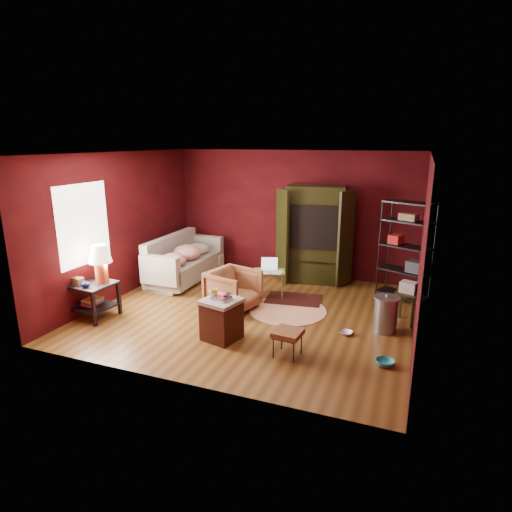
{
  "coord_description": "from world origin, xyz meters",
  "views": [
    {
      "loc": [
        2.66,
        -6.69,
        3.01
      ],
      "look_at": [
        0.0,
        0.2,
        1.0
      ],
      "focal_mm": 30.0,
      "sensor_mm": 36.0,
      "label": 1
    }
  ],
  "objects_px": {
    "armchair": "(233,288)",
    "tv_armoire": "(314,233)",
    "side_table": "(97,274)",
    "laptop_desk": "(269,273)",
    "hamper": "(222,318)",
    "sofa": "(185,263)",
    "wire_shelving": "(407,247)"
  },
  "relations": [
    {
      "from": "armchair",
      "to": "laptop_desk",
      "type": "distance_m",
      "value": 0.98
    },
    {
      "from": "side_table",
      "to": "tv_armoire",
      "type": "bearing_deg",
      "value": 47.24
    },
    {
      "from": "side_table",
      "to": "hamper",
      "type": "distance_m",
      "value": 2.42
    },
    {
      "from": "armchair",
      "to": "tv_armoire",
      "type": "height_order",
      "value": "tv_armoire"
    },
    {
      "from": "side_table",
      "to": "laptop_desk",
      "type": "bearing_deg",
      "value": 40.3
    },
    {
      "from": "armchair",
      "to": "tv_armoire",
      "type": "xyz_separation_m",
      "value": [
        0.97,
        2.11,
        0.68
      ]
    },
    {
      "from": "hamper",
      "to": "laptop_desk",
      "type": "xyz_separation_m",
      "value": [
        0.05,
        2.08,
        0.12
      ]
    },
    {
      "from": "sofa",
      "to": "side_table",
      "type": "relative_size",
      "value": 1.56
    },
    {
      "from": "sofa",
      "to": "side_table",
      "type": "distance_m",
      "value": 2.37
    },
    {
      "from": "side_table",
      "to": "wire_shelving",
      "type": "xyz_separation_m",
      "value": [
        4.92,
        2.78,
        0.28
      ]
    },
    {
      "from": "laptop_desk",
      "to": "tv_armoire",
      "type": "distance_m",
      "value": 1.49
    },
    {
      "from": "side_table",
      "to": "laptop_desk",
      "type": "height_order",
      "value": "side_table"
    },
    {
      "from": "hamper",
      "to": "laptop_desk",
      "type": "distance_m",
      "value": 2.08
    },
    {
      "from": "armchair",
      "to": "laptop_desk",
      "type": "height_order",
      "value": "armchair"
    },
    {
      "from": "tv_armoire",
      "to": "wire_shelving",
      "type": "height_order",
      "value": "tv_armoire"
    },
    {
      "from": "armchair",
      "to": "wire_shelving",
      "type": "xyz_separation_m",
      "value": [
        2.87,
        1.62,
        0.64
      ]
    },
    {
      "from": "side_table",
      "to": "wire_shelving",
      "type": "distance_m",
      "value": 5.65
    },
    {
      "from": "side_table",
      "to": "laptop_desk",
      "type": "relative_size",
      "value": 1.73
    },
    {
      "from": "armchair",
      "to": "tv_armoire",
      "type": "distance_m",
      "value": 2.42
    },
    {
      "from": "wire_shelving",
      "to": "side_table",
      "type": "bearing_deg",
      "value": -126.32
    },
    {
      "from": "hamper",
      "to": "tv_armoire",
      "type": "bearing_deg",
      "value": 78.92
    },
    {
      "from": "wire_shelving",
      "to": "armchair",
      "type": "bearing_deg",
      "value": -126.27
    },
    {
      "from": "tv_armoire",
      "to": "armchair",
      "type": "bearing_deg",
      "value": -124.15
    },
    {
      "from": "sofa",
      "to": "armchair",
      "type": "relative_size",
      "value": 2.46
    },
    {
      "from": "side_table",
      "to": "hamper",
      "type": "relative_size",
      "value": 1.73
    },
    {
      "from": "laptop_desk",
      "to": "tv_armoire",
      "type": "relative_size",
      "value": 0.36
    },
    {
      "from": "wire_shelving",
      "to": "tv_armoire",
      "type": "bearing_deg",
      "value": -170.26
    },
    {
      "from": "tv_armoire",
      "to": "laptop_desk",
      "type": "bearing_deg",
      "value": -125.67
    },
    {
      "from": "laptop_desk",
      "to": "side_table",
      "type": "bearing_deg",
      "value": -157.78
    },
    {
      "from": "tv_armoire",
      "to": "hamper",
      "type": "bearing_deg",
      "value": -110.52
    },
    {
      "from": "armchair",
      "to": "sofa",
      "type": "bearing_deg",
      "value": 69.55
    },
    {
      "from": "laptop_desk",
      "to": "tv_armoire",
      "type": "xyz_separation_m",
      "value": [
        0.6,
        1.21,
        0.62
      ]
    }
  ]
}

